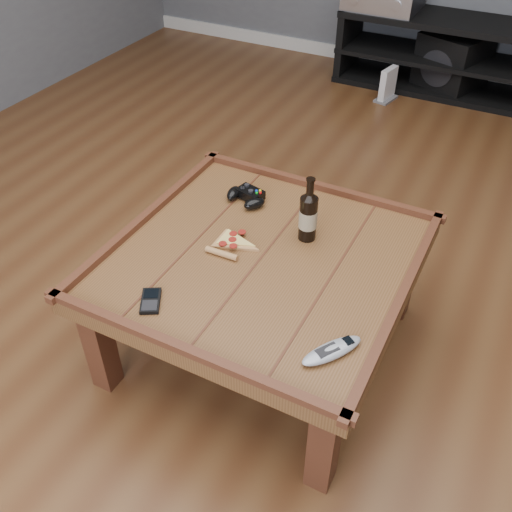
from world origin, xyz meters
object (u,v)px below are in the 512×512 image
at_px(beer_bottle, 308,215).
at_px(smartphone, 151,301).
at_px(coffee_table, 262,269).
at_px(media_console, 440,55).
at_px(pizza_slice, 231,243).
at_px(game_console, 388,86).
at_px(remote_control, 332,350).
at_px(game_controller, 247,196).
at_px(subwoofer, 452,62).

distance_m(beer_bottle, smartphone, 0.62).
distance_m(coffee_table, media_console, 2.75).
distance_m(pizza_slice, game_console, 2.43).
relative_size(beer_bottle, remote_control, 1.23).
xyz_separation_m(coffee_table, game_controller, (-0.21, 0.27, 0.08)).
relative_size(beer_bottle, pizza_slice, 1.13).
xyz_separation_m(pizza_slice, smartphone, (-0.08, -0.37, -0.00)).
bearing_deg(game_controller, media_console, 99.00).
distance_m(subwoofer, game_console, 0.52).
height_order(beer_bottle, smartphone, beer_bottle).
bearing_deg(game_console, coffee_table, -72.04).
bearing_deg(pizza_slice, coffee_table, -4.27).
distance_m(game_controller, pizza_slice, 0.28).
distance_m(coffee_table, smartphone, 0.42).
bearing_deg(pizza_slice, subwoofer, 84.21).
bearing_deg(game_console, game_controller, -76.79).
distance_m(game_controller, subwoofer, 2.56).
bearing_deg(remote_control, beer_bottle, 154.10).
xyz_separation_m(beer_bottle, subwoofer, (-0.01, 2.63, -0.35)).
bearing_deg(smartphone, subwoofer, 55.10).
bearing_deg(smartphone, game_controller, 60.18).
relative_size(smartphone, remote_control, 0.62).
height_order(media_console, pizza_slice, media_console).
distance_m(beer_bottle, remote_control, 0.55).
height_order(media_console, beer_bottle, beer_bottle).
bearing_deg(beer_bottle, pizza_slice, -143.93).
bearing_deg(remote_control, subwoofer, 128.48).
relative_size(coffee_table, pizza_slice, 4.70).
bearing_deg(remote_control, pizza_slice, -178.17).
height_order(beer_bottle, game_controller, beer_bottle).
relative_size(game_controller, remote_control, 0.89).
distance_m(coffee_table, pizza_slice, 0.14).
bearing_deg(coffee_table, game_console, 95.87).
distance_m(game_controller, smartphone, 0.63).
distance_m(beer_bottle, subwoofer, 2.65).
xyz_separation_m(coffee_table, game_console, (-0.25, 2.41, -0.29)).
bearing_deg(media_console, smartphone, -93.83).
bearing_deg(smartphone, beer_bottle, 30.68).
height_order(game_controller, game_console, game_controller).
distance_m(coffee_table, beer_bottle, 0.25).
height_order(media_console, subwoofer, media_console).
bearing_deg(game_controller, remote_control, -30.84).
relative_size(beer_bottle, smartphone, 2.00).
xyz_separation_m(media_console, game_controller, (-0.21, -2.48, 0.23)).
height_order(smartphone, game_console, smartphone).
bearing_deg(game_console, media_console, 66.35).
height_order(pizza_slice, smartphone, pizza_slice).
bearing_deg(pizza_slice, game_console, 91.45).
height_order(game_controller, smartphone, game_controller).
bearing_deg(smartphone, coffee_table, 30.55).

